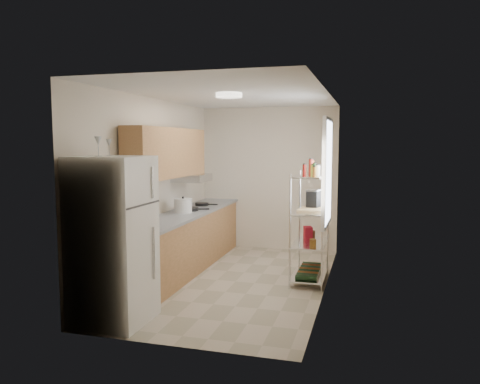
{
  "coord_description": "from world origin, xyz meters",
  "views": [
    {
      "loc": [
        1.79,
        -6.2,
        1.95
      ],
      "look_at": [
        -0.0,
        0.25,
        1.25
      ],
      "focal_mm": 35.0,
      "sensor_mm": 36.0,
      "label": 1
    }
  ],
  "objects_px": {
    "rice_cooker": "(183,206)",
    "espresso_machine": "(314,199)",
    "refrigerator": "(113,240)",
    "cutting_board": "(311,210)",
    "frying_pan_large": "(189,209)"
  },
  "relations": [
    {
      "from": "rice_cooker",
      "to": "espresso_machine",
      "type": "bearing_deg",
      "value": 5.08
    },
    {
      "from": "refrigerator",
      "to": "cutting_board",
      "type": "xyz_separation_m",
      "value": [
        1.89,
        2.09,
        0.12
      ]
    },
    {
      "from": "frying_pan_large",
      "to": "espresso_machine",
      "type": "xyz_separation_m",
      "value": [
        1.94,
        -0.06,
        0.23
      ]
    },
    {
      "from": "frying_pan_large",
      "to": "espresso_machine",
      "type": "distance_m",
      "value": 1.96
    },
    {
      "from": "refrigerator",
      "to": "rice_cooker",
      "type": "relative_size",
      "value": 6.74
    },
    {
      "from": "cutting_board",
      "to": "espresso_machine",
      "type": "relative_size",
      "value": 1.54
    },
    {
      "from": "frying_pan_large",
      "to": "cutting_board",
      "type": "bearing_deg",
      "value": -25.75
    },
    {
      "from": "refrigerator",
      "to": "frying_pan_large",
      "type": "height_order",
      "value": "refrigerator"
    },
    {
      "from": "refrigerator",
      "to": "cutting_board",
      "type": "relative_size",
      "value": 4.2
    },
    {
      "from": "rice_cooker",
      "to": "espresso_machine",
      "type": "height_order",
      "value": "espresso_machine"
    },
    {
      "from": "refrigerator",
      "to": "cutting_board",
      "type": "distance_m",
      "value": 2.82
    },
    {
      "from": "cutting_board",
      "to": "frying_pan_large",
      "type": "bearing_deg",
      "value": 172.78
    },
    {
      "from": "frying_pan_large",
      "to": "rice_cooker",
      "type": "bearing_deg",
      "value": -110.1
    },
    {
      "from": "frying_pan_large",
      "to": "espresso_machine",
      "type": "height_order",
      "value": "espresso_machine"
    },
    {
      "from": "rice_cooker",
      "to": "espresso_machine",
      "type": "xyz_separation_m",
      "value": [
        1.95,
        0.17,
        0.14
      ]
    }
  ]
}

